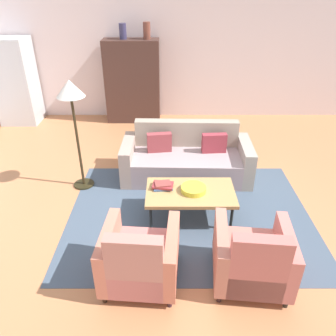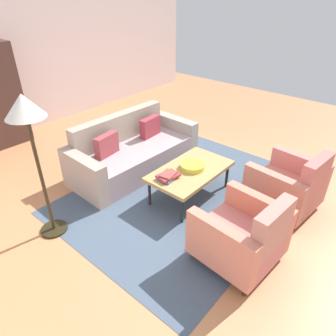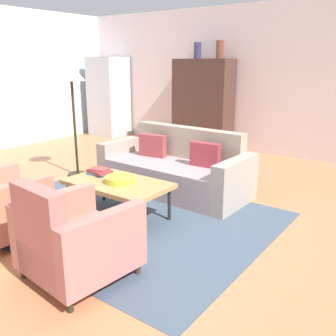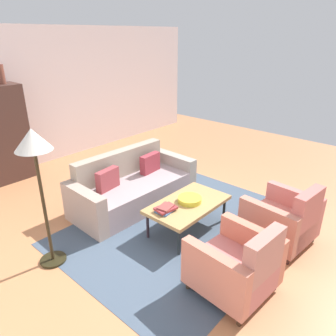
% 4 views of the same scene
% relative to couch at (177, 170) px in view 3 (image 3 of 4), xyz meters
% --- Properties ---
extents(ground_plane, '(10.67, 10.67, 0.00)m').
position_rel_couch_xyz_m(ground_plane, '(0.05, -1.18, -0.29)').
color(ground_plane, '#BA774C').
extents(wall_back, '(8.89, 0.12, 2.80)m').
position_rel_couch_xyz_m(wall_back, '(0.05, 2.85, 1.11)').
color(wall_back, silver).
rests_on(wall_back, ground).
extents(area_rug, '(3.40, 2.60, 0.01)m').
position_rel_couch_xyz_m(area_rug, '(-0.00, -1.14, -0.28)').
color(area_rug, '#425163').
rests_on(area_rug, ground).
extents(couch, '(2.12, 0.96, 0.86)m').
position_rel_couch_xyz_m(couch, '(0.00, 0.00, 0.00)').
color(couch, gray).
rests_on(couch, ground).
extents(coffee_table, '(1.20, 0.70, 0.44)m').
position_rel_couch_xyz_m(coffee_table, '(-0.00, -1.19, 0.11)').
color(coffee_table, '#281E24').
rests_on(coffee_table, ground).
extents(armchair_right, '(0.88, 0.88, 0.88)m').
position_rel_couch_xyz_m(armchair_right, '(0.59, -2.35, 0.06)').
color(armchair_right, '#3C1F22').
rests_on(armchair_right, ground).
extents(fruit_bowl, '(0.34, 0.34, 0.07)m').
position_rel_couch_xyz_m(fruit_bowl, '(0.04, -1.19, 0.18)').
color(fruit_bowl, gold).
rests_on(fruit_bowl, coffee_table).
extents(book_stack, '(0.30, 0.23, 0.08)m').
position_rel_couch_xyz_m(book_stack, '(-0.38, -1.10, 0.18)').
color(book_stack, '#3B5C8A').
rests_on(book_stack, coffee_table).
extents(cabinet, '(1.20, 0.51, 1.80)m').
position_rel_couch_xyz_m(cabinet, '(-1.10, 2.50, 0.61)').
color(cabinet, '#422923').
rests_on(cabinet, ground).
extents(vase_tall, '(0.15, 0.15, 0.31)m').
position_rel_couch_xyz_m(vase_tall, '(-1.25, 2.50, 1.67)').
color(vase_tall, '#343051').
rests_on(vase_tall, cabinet).
extents(vase_round, '(0.15, 0.15, 0.34)m').
position_rel_couch_xyz_m(vase_round, '(-0.75, 2.50, 1.68)').
color(vase_round, brown).
rests_on(vase_round, cabinet).
extents(refrigerator, '(0.80, 0.73, 1.85)m').
position_rel_couch_xyz_m(refrigerator, '(-3.68, 2.40, 0.64)').
color(refrigerator, '#B7BABF').
rests_on(refrigerator, ground).
extents(floor_lamp, '(0.40, 0.40, 1.72)m').
position_rel_couch_xyz_m(floor_lamp, '(-1.67, -0.36, 1.16)').
color(floor_lamp, black).
rests_on(floor_lamp, ground).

